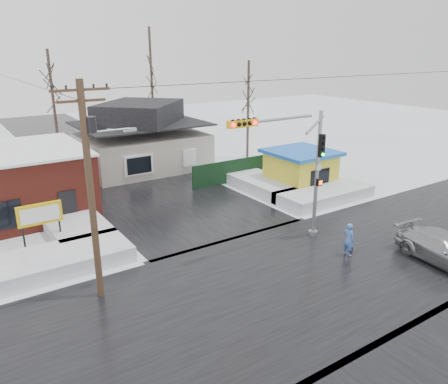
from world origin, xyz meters
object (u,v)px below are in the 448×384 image
utility_pole (91,181)px  marquee_sign (40,215)px  pedestrian (349,240)px  car (446,250)px  kiosk (300,169)px  traffic_signal (297,161)px

utility_pole → marquee_sign: (-1.07, 5.99, -3.19)m
marquee_sign → pedestrian: size_ratio=1.46×
marquee_sign → car: (15.97, -12.47, -1.19)m
utility_pole → marquee_sign: bearing=100.1°
kiosk → car: (-2.53, -12.97, -0.73)m
marquee_sign → car: marquee_sign is taller
traffic_signal → marquee_sign: 13.42m
traffic_signal → kiosk: (7.07, 7.03, -3.08)m
kiosk → marquee_sign: bearing=-178.4°
kiosk → utility_pole: bearing=-159.6°
kiosk → pedestrian: (-5.80, -9.76, -0.59)m
pedestrian → kiosk: bearing=-33.6°
utility_pole → kiosk: size_ratio=1.96×
traffic_signal → pedestrian: size_ratio=4.02×
marquee_sign → kiosk: size_ratio=0.55×
traffic_signal → car: 8.39m
kiosk → pedestrian: bearing=-120.7°
traffic_signal → car: traffic_signal is taller
utility_pole → kiosk: (17.43, 6.49, -3.65)m
traffic_signal → pedestrian: 4.75m
pedestrian → car: size_ratio=0.34×
pedestrian → car: 4.58m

